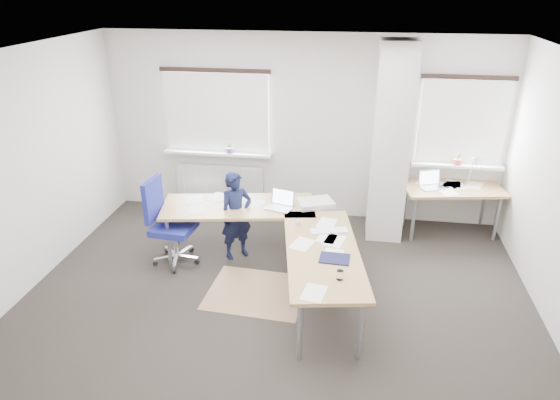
% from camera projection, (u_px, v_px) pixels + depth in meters
% --- Properties ---
extents(ground, '(6.00, 6.00, 0.00)m').
position_uv_depth(ground, '(275.00, 303.00, 5.85)').
color(ground, black).
rests_on(ground, ground).
extents(room_shell, '(6.04, 5.04, 2.82)m').
position_uv_depth(room_shell, '(297.00, 150.00, 5.52)').
color(room_shell, beige).
rests_on(room_shell, ground).
extents(floor_mat, '(1.21, 1.05, 0.01)m').
position_uv_depth(floor_mat, '(256.00, 292.00, 6.04)').
color(floor_mat, '#967052').
rests_on(floor_mat, ground).
extents(white_crate, '(0.48, 0.36, 0.28)m').
position_uv_depth(white_crate, '(183.00, 215.00, 7.69)').
color(white_crate, white).
rests_on(white_crate, ground).
extents(desk_main, '(2.82, 2.63, 0.96)m').
position_uv_depth(desk_main, '(281.00, 228.00, 6.09)').
color(desk_main, '#986B41').
rests_on(desk_main, ground).
extents(desk_side, '(1.50, 0.93, 1.22)m').
position_uv_depth(desk_side, '(453.00, 190.00, 7.19)').
color(desk_side, '#986B41').
rests_on(desk_side, ground).
extents(task_chair, '(0.63, 0.63, 1.16)m').
position_uv_depth(task_chair, '(172.00, 240.00, 6.58)').
color(task_chair, navy).
rests_on(task_chair, ground).
extents(person, '(0.53, 0.50, 1.21)m').
position_uv_depth(person, '(236.00, 216.00, 6.60)').
color(person, black).
rests_on(person, ground).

